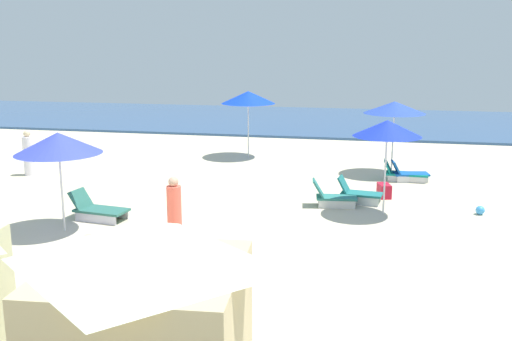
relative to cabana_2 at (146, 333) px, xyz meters
name	(u,v)px	position (x,y,z in m)	size (l,w,h in m)	color
ground_plane	(134,275)	(-2.20, 4.58, -1.39)	(60.00, 60.00, 0.00)	beige
ocean	(296,120)	(-2.20, 28.22, -1.33)	(60.00, 12.71, 0.12)	#2E5080
cabana_2	(146,333)	(0.00, 0.00, 0.00)	(2.50, 2.32, 2.70)	#D0B787
umbrella_0	(248,97)	(-2.60, 16.95, 1.03)	(2.15, 2.15, 2.67)	silver
umbrella_1	(395,108)	(3.04, 14.90, 0.98)	(2.13, 2.13, 2.58)	silver
lounge_chair_1_0	(403,173)	(3.42, 14.02, -1.15)	(1.48, 0.69, 0.70)	silver
lounge_chair_1_1	(408,174)	(3.57, 13.98, -1.14)	(1.31, 0.77, 0.70)	silver
umbrella_2	(58,143)	(-5.02, 6.84, 0.81)	(2.07, 2.07, 2.46)	silver
lounge_chair_2_0	(98,209)	(-4.64, 7.88, -1.12)	(1.57, 0.86, 0.76)	silver
umbrella_3	(387,128)	(2.72, 9.87, 0.96)	(1.81, 1.81, 2.57)	silver
lounge_chair_3_0	(358,193)	(2.01, 10.91, -1.11)	(1.32, 0.72, 0.76)	silver
lounge_chair_3_1	(333,197)	(1.31, 10.40, -1.11)	(1.32, 0.70, 0.78)	silver
beachgoer_0	(174,212)	(-2.06, 6.61, -0.66)	(0.47, 0.47, 1.57)	#F65F4C
beachgoer_2	(29,155)	(-9.41, 12.20, -0.66)	(0.38, 0.38, 1.59)	white
beach_ball_0	(480,210)	(5.29, 10.39, -1.27)	(0.24, 0.24, 0.24)	#3E9CE7
cooler_box_1	(384,191)	(2.76, 11.68, -1.19)	(0.57, 0.32, 0.41)	red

